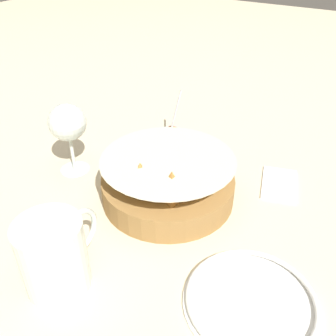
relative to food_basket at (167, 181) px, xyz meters
The scene contains 7 objects.
ground_plane 0.06m from the food_basket, 119.89° to the right, with size 4.00×4.00×0.00m, color beige.
food_basket is the anchor object (origin of this frame).
sauce_cup 0.20m from the food_basket, 28.96° to the left, with size 0.07×0.06×0.13m.
wine_glass 0.23m from the food_basket, 94.72° to the left, with size 0.08×0.08×0.15m.
beer_mug 0.26m from the food_basket, behind, with size 0.14×0.10×0.12m.
side_plate 0.27m from the food_basket, 121.97° to the right, with size 0.19×0.19×0.01m.
napkin 0.24m from the food_basket, 47.64° to the right, with size 0.13×0.10×0.01m.
Camera 1 is at (-0.46, -0.26, 0.46)m, focal length 40.00 mm.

